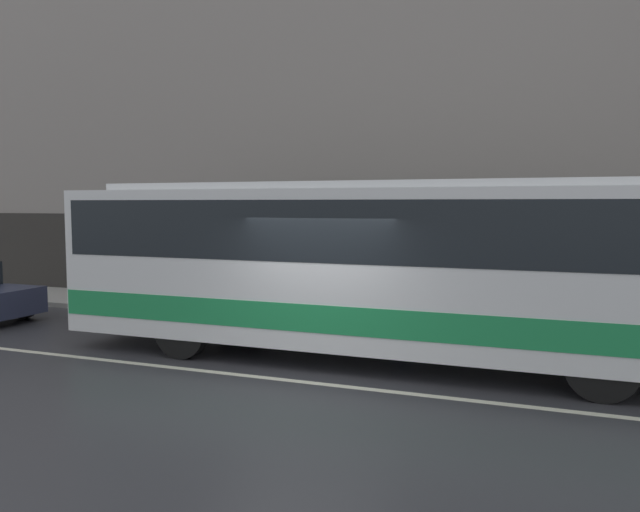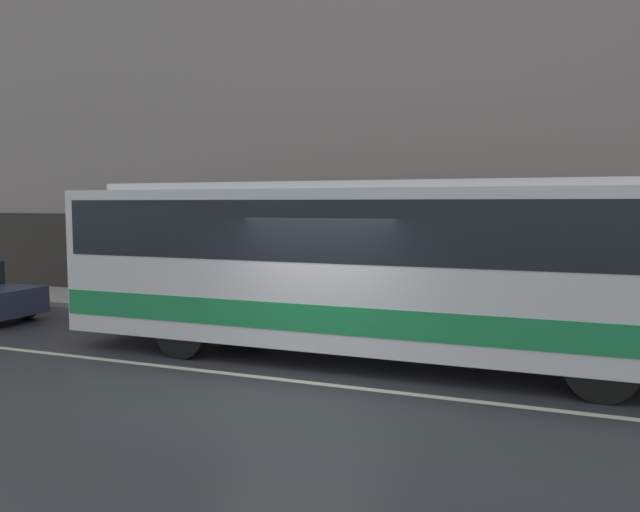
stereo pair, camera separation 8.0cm
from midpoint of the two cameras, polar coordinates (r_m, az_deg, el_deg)
The scene contains 6 objects.
ground_plane at distance 9.71m, azimuth -1.04°, elevation -11.49°, with size 60.00×60.00×0.00m, color #333338.
sidewalk at distance 14.52m, azimuth 6.86°, elevation -5.77°, with size 60.00×2.42×0.13m.
building_facade at distance 15.70m, azimuth 8.29°, elevation 11.86°, with size 60.00×0.35×9.67m.
lane_stripe at distance 9.71m, azimuth -1.04°, elevation -11.47°, with size 54.00×0.14×0.01m.
transit_bus at distance 10.88m, azimuth 4.20°, elevation -0.38°, with size 10.78×2.57×3.09m.
pedestrian_waiting at distance 14.41m, azimuth 7.81°, elevation -2.83°, with size 0.36×0.36×1.51m.
Camera 2 is at (3.59, -8.60, 2.73)m, focal length 35.00 mm.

